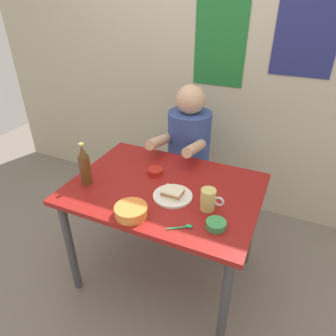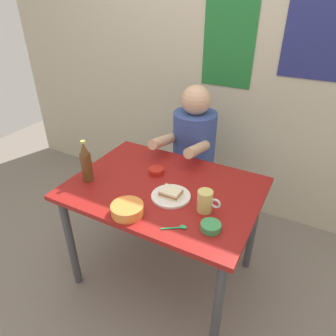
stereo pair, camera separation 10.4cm
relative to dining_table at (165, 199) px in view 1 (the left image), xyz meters
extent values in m
plane|color=slate|center=(0.00, 0.00, -0.65)|extent=(6.00, 6.00, 0.00)
cube|color=#BCB299|center=(0.00, 1.05, 0.65)|extent=(4.40, 0.08, 2.60)
cube|color=#1E6B2D|center=(-0.01, 1.01, 0.73)|extent=(0.39, 0.01, 0.60)
cube|color=navy|center=(0.57, 1.01, 0.80)|extent=(0.40, 0.01, 0.49)
cube|color=maroon|center=(0.00, 0.00, 0.08)|extent=(1.10, 0.80, 0.03)
cylinder|color=#3F3F44|center=(-0.49, -0.34, -0.29)|extent=(0.05, 0.05, 0.71)
cylinder|color=#3F3F44|center=(0.49, -0.34, -0.29)|extent=(0.05, 0.05, 0.71)
cylinder|color=#3F3F44|center=(-0.49, 0.34, -0.29)|extent=(0.05, 0.05, 0.71)
cylinder|color=#3F3F44|center=(0.49, 0.34, -0.29)|extent=(0.05, 0.05, 0.71)
cylinder|color=#4C4C51|center=(-0.09, 0.63, -0.44)|extent=(0.08, 0.08, 0.41)
cylinder|color=#2D2D33|center=(-0.09, 0.63, -0.22)|extent=(0.34, 0.34, 0.04)
cylinder|color=#33478C|center=(-0.09, 0.63, 0.06)|extent=(0.32, 0.32, 0.52)
sphere|color=tan|center=(-0.09, 0.63, 0.42)|extent=(0.21, 0.21, 0.21)
cylinder|color=tan|center=(-0.22, 0.38, 0.18)|extent=(0.07, 0.31, 0.14)
cylinder|color=tan|center=(0.04, 0.38, 0.18)|extent=(0.07, 0.31, 0.14)
cylinder|color=silver|center=(0.08, -0.07, 0.10)|extent=(0.22, 0.22, 0.01)
cube|color=beige|center=(0.08, -0.07, 0.11)|extent=(0.11, 0.09, 0.01)
cube|color=#9E592D|center=(0.08, -0.07, 0.13)|extent=(0.11, 0.09, 0.01)
cube|color=beige|center=(0.08, -0.07, 0.14)|extent=(0.11, 0.09, 0.01)
cylinder|color=#D1BC66|center=(0.29, -0.10, 0.15)|extent=(0.08, 0.08, 0.12)
torus|color=silver|center=(0.35, -0.10, 0.16)|extent=(0.06, 0.01, 0.06)
cylinder|color=#593819|center=(-0.44, -0.15, 0.18)|extent=(0.06, 0.06, 0.18)
cone|color=#593819|center=(-0.44, -0.15, 0.31)|extent=(0.05, 0.05, 0.07)
cylinder|color=#BFB74C|center=(-0.44, -0.15, 0.35)|extent=(0.03, 0.03, 0.01)
cylinder|color=#388C4C|center=(0.38, -0.22, 0.11)|extent=(0.10, 0.10, 0.03)
cylinder|color=#5B643A|center=(0.38, -0.22, 0.12)|extent=(0.08, 0.08, 0.02)
cylinder|color=#B21E14|center=(-0.11, 0.11, 0.11)|extent=(0.10, 0.10, 0.03)
cylinder|color=maroon|center=(-0.11, 0.11, 0.12)|extent=(0.08, 0.08, 0.02)
cylinder|color=orange|center=(-0.05, -0.31, 0.12)|extent=(0.17, 0.17, 0.05)
cylinder|color=#B25B2D|center=(-0.05, -0.31, 0.13)|extent=(0.14, 0.14, 0.02)
cylinder|color=#26A559|center=(0.21, -0.30, 0.10)|extent=(0.10, 0.07, 0.01)
ellipsoid|color=#26A559|center=(0.26, -0.27, 0.10)|extent=(0.04, 0.02, 0.01)
camera|label=1|loc=(0.63, -1.35, 1.11)|focal=32.79mm
camera|label=2|loc=(0.72, -1.30, 1.11)|focal=32.79mm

